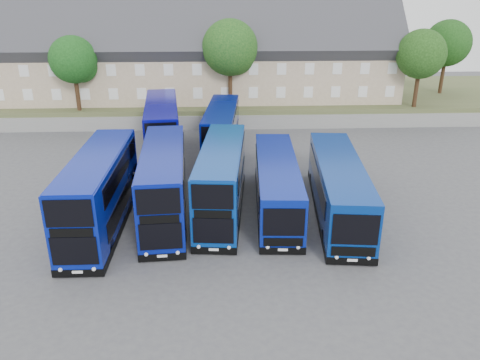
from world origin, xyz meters
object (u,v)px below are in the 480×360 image
dd_front_left (100,193)px  tree_west (75,61)px  dd_front_mid (164,185)px  tree_east (422,56)px  tree_far (448,45)px  coach_east_a (277,186)px  tree_mid (231,50)px

dd_front_left → tree_west: bearing=107.8°
dd_front_mid → tree_east: (24.95, 21.58, 5.15)m
dd_front_left → dd_front_mid: 3.99m
dd_front_left → tree_far: (34.74, 29.82, 5.45)m
dd_front_mid → coach_east_a: 7.46m
dd_front_left → tree_west: tree_west is taller
coach_east_a → tree_far: tree_far is taller
dd_front_mid → tree_far: (30.95, 28.58, 5.49)m
dd_front_mid → tree_far: bearing=38.9°
tree_east → tree_west: bearing=-180.0°
tree_mid → tree_far: 26.80m
tree_far → tree_west: bearing=-170.5°
tree_west → dd_front_mid: bearing=-62.9°
tree_mid → tree_far: size_ratio=1.06×
dd_front_mid → tree_far: 42.48m
tree_west → tree_east: (36.00, 0.00, 0.34)m
tree_east → tree_mid: bearing=178.6°
dd_front_mid → tree_mid: tree_mid is taller
tree_east → dd_front_left: bearing=-141.6°
tree_east → tree_far: tree_far is taller
dd_front_mid → tree_mid: (4.95, 22.08, 5.83)m
coach_east_a → tree_east: tree_east is taller
tree_east → tree_far: (6.00, 7.00, 0.34)m
coach_east_a → dd_front_mid: bearing=-169.9°
dd_front_mid → tree_east: 33.39m
dd_front_left → coach_east_a: dd_front_left is taller
tree_mid → tree_far: (26.00, 6.50, -0.34)m
coach_east_a → tree_west: (-18.43, 20.68, 5.38)m
tree_east → coach_east_a: bearing=-130.3°
dd_front_left → coach_east_a: 11.39m
dd_front_mid → tree_west: tree_west is taller
tree_west → tree_far: tree_far is taller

